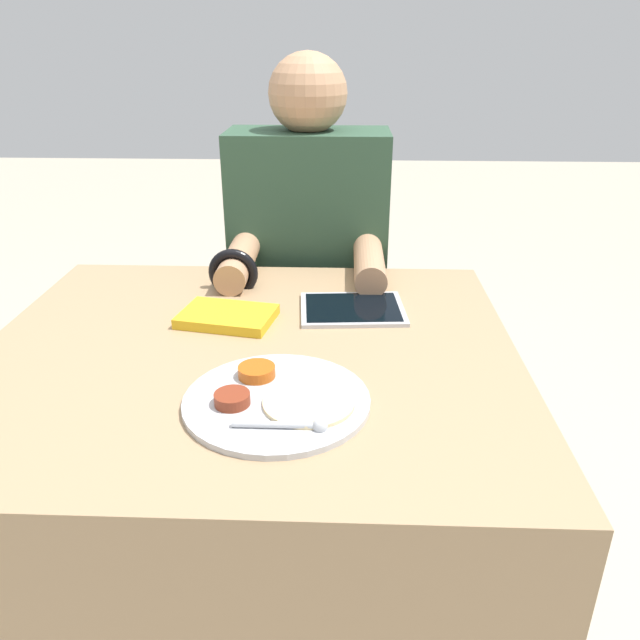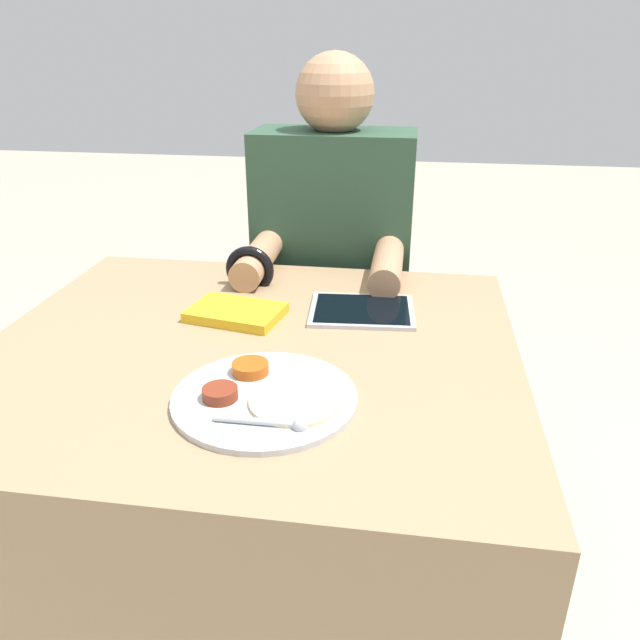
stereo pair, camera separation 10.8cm
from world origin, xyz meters
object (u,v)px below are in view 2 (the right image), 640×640
Objects in this scene: tablet_device at (362,310)px; person_diner at (332,307)px; thali_tray at (265,397)px; red_notebook at (236,313)px.

tablet_device is 0.18× the size of person_diner.
thali_tray is 0.38m from tablet_device.
red_notebook is 0.90× the size of tablet_device.
thali_tray is at bearing -108.27° from tablet_device.
thali_tray is 0.78m from person_diner.
tablet_device is 0.45m from person_diner.
red_notebook is 0.25m from tablet_device.
red_notebook is 0.16× the size of person_diner.
person_diner is (-0.11, 0.40, -0.17)m from tablet_device.
person_diner is at bearing 89.57° from thali_tray.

